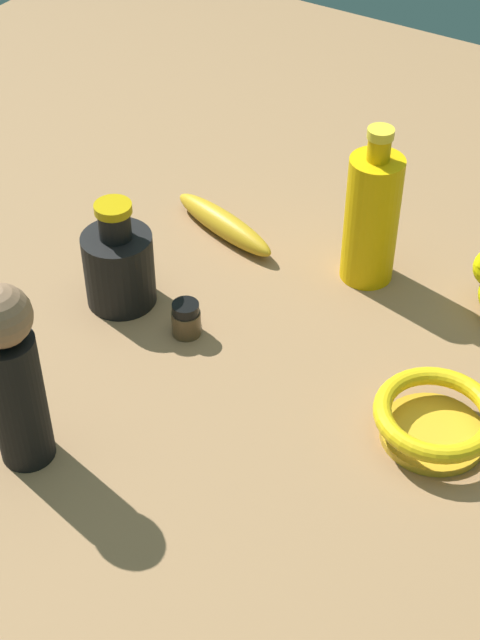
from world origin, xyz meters
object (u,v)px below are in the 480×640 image
bowl (435,419)px  bottle_short (119,264)px  person_figure_adult (12,374)px  nail_polish_jar (186,319)px  bottle_tall (372,217)px  banana (224,224)px

bowl → bottle_short: 0.45m
bowl → person_figure_adult: (0.37, 0.26, 0.09)m
person_figure_adult → bottle_short: bearing=-74.0°
bowl → nail_polish_jar: bearing=0.6°
bottle_short → person_figure_adult: bearing=106.0°
bottle_short → nail_polish_jar: bottle_short is taller
bottle_tall → nail_polish_jar: bottle_tall is taller
bottle_short → person_figure_adult: size_ratio=0.64×
bottle_short → person_figure_adult: (-0.08, 0.27, 0.06)m
bowl → banana: (0.41, -0.20, -0.01)m
bottle_tall → banana: size_ratio=1.16×
bottle_tall → bottle_short: (0.25, 0.22, -0.04)m
bottle_short → bowl: bearing=179.3°
bottle_tall → bowl: bearing=131.3°
bottle_short → banana: 0.20m
bottle_tall → banana: (0.21, 0.03, -0.08)m
bowl → bottle_short: bottle_short is taller
banana → nail_polish_jar: size_ratio=4.11×
bottle_short → banana: (-0.03, -0.19, -0.04)m
bottle_tall → banana: 0.23m
bowl → bottle_short: (0.45, -0.01, 0.03)m
person_figure_adult → nail_polish_jar: (-0.03, -0.26, -0.10)m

